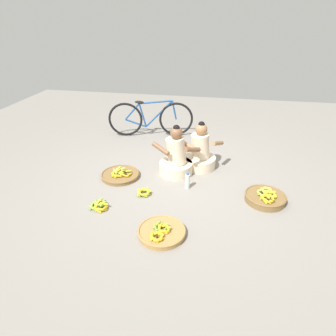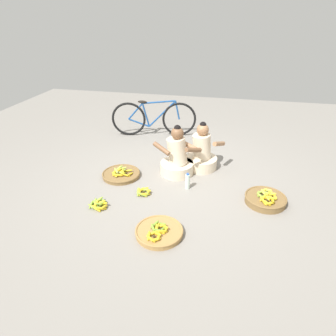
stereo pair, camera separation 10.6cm
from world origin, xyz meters
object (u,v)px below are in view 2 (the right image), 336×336
object	(u,v)px
banana_basket_mid_right	(266,199)
loose_bananas_front_right	(144,192)
vendor_woman_front	(177,159)
water_bottle	(187,181)
bicycle_leaning	(154,118)
banana_basket_front_left	(159,232)
vendor_woman_behind	(201,154)
banana_basket_near_bicycle	(121,174)
loose_bananas_back_right	(99,204)

from	to	relation	value
banana_basket_mid_right	loose_bananas_front_right	bearing A→B (deg)	-175.14
vendor_woman_front	water_bottle	distance (m)	0.49
vendor_woman_front	bicycle_leaning	bearing A→B (deg)	117.09
bicycle_leaning	banana_basket_front_left	bearing A→B (deg)	-74.29
loose_bananas_front_right	water_bottle	distance (m)	0.64
bicycle_leaning	vendor_woman_behind	bearing A→B (deg)	-47.58
banana_basket_near_bicycle	banana_basket_mid_right	bearing A→B (deg)	-6.97
loose_bananas_back_right	bicycle_leaning	bearing A→B (deg)	88.27
banana_basket_front_left	banana_basket_mid_right	distance (m)	1.54
vendor_woman_behind	banana_basket_front_left	distance (m)	1.76
banana_basket_front_left	water_bottle	xyz separation A→B (m)	(0.16, 1.05, 0.07)
vendor_woman_behind	water_bottle	size ratio (longest dim) A/B	3.17
vendor_woman_front	loose_bananas_back_right	bearing A→B (deg)	-127.28
banana_basket_front_left	banana_basket_near_bicycle	bearing A→B (deg)	127.28
loose_bananas_back_right	vendor_woman_behind	bearing A→B (deg)	49.09
banana_basket_mid_right	banana_basket_front_left	bearing A→B (deg)	-143.56
banana_basket_front_left	vendor_woman_behind	bearing A→B (deg)	80.84
loose_bananas_front_right	water_bottle	bearing A→B (deg)	25.36
banana_basket_front_left	loose_bananas_back_right	size ratio (longest dim) A/B	1.88
bicycle_leaning	water_bottle	world-z (taller)	bicycle_leaning
banana_basket_mid_right	water_bottle	bearing A→B (deg)	172.98
banana_basket_front_left	bicycle_leaning	bearing A→B (deg)	105.71
loose_bananas_front_right	water_bottle	world-z (taller)	water_bottle
bicycle_leaning	loose_bananas_back_right	world-z (taller)	bicycle_leaning
banana_basket_mid_right	vendor_woman_front	bearing A→B (deg)	157.47
vendor_woman_behind	bicycle_leaning	bearing A→B (deg)	132.42
vendor_woman_front	banana_basket_mid_right	bearing A→B (deg)	-22.53
vendor_woman_behind	loose_bananas_back_right	world-z (taller)	vendor_woman_behind
vendor_woman_front	banana_basket_front_left	xyz separation A→B (m)	(0.07, -1.46, -0.21)
vendor_woman_behind	banana_basket_mid_right	bearing A→B (deg)	-40.22
vendor_woman_front	loose_bananas_front_right	world-z (taller)	vendor_woman_front
vendor_woman_front	water_bottle	bearing A→B (deg)	-60.43
loose_bananas_front_right	vendor_woman_behind	bearing A→B (deg)	54.04
water_bottle	banana_basket_mid_right	bearing A→B (deg)	-7.02
banana_basket_near_bicycle	water_bottle	xyz separation A→B (m)	(1.06, -0.13, 0.08)
banana_basket_front_left	banana_basket_mid_right	xyz separation A→B (m)	(1.24, 0.92, 0.02)
banana_basket_near_bicycle	loose_bananas_back_right	xyz separation A→B (m)	(-0.01, -0.81, -0.01)
banana_basket_near_bicycle	loose_bananas_back_right	distance (m)	0.81
bicycle_leaning	banana_basket_near_bicycle	xyz separation A→B (m)	(-0.07, -1.76, -0.32)
water_bottle	vendor_woman_behind	bearing A→B (deg)	80.37
water_bottle	bicycle_leaning	bearing A→B (deg)	117.64
vendor_woman_front	banana_basket_near_bicycle	world-z (taller)	vendor_woman_front
banana_basket_front_left	vendor_woman_front	bearing A→B (deg)	92.74
banana_basket_mid_right	loose_bananas_back_right	xyz separation A→B (m)	(-2.14, -0.55, -0.03)
loose_bananas_back_right	loose_bananas_front_right	world-z (taller)	same
vendor_woman_front	loose_bananas_front_right	xyz separation A→B (m)	(-0.34, -0.68, -0.23)
loose_bananas_front_right	water_bottle	xyz separation A→B (m)	(0.58, 0.27, 0.08)
vendor_woman_behind	loose_bananas_front_right	size ratio (longest dim) A/B	3.45
banana_basket_near_bicycle	loose_bananas_front_right	size ratio (longest dim) A/B	2.57
bicycle_leaning	banana_basket_front_left	xyz separation A→B (m)	(0.83, -2.94, -0.32)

